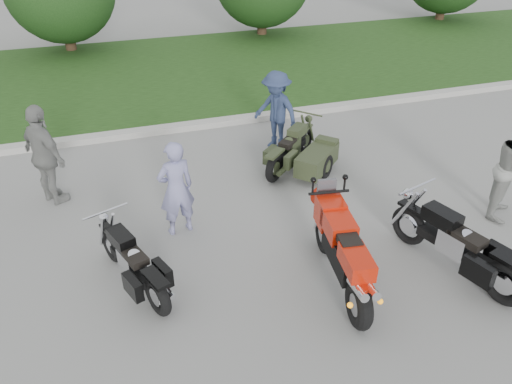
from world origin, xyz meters
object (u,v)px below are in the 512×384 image
object	(u,v)px
person_back	(45,156)
sportbike_red	(343,251)
cruiser_right	(461,248)
cruiser_sidecar	(305,156)
person_stripe	(176,189)
person_denim	(276,111)
cruiser_left	(135,266)

from	to	relation	value
person_back	sportbike_red	bearing A→B (deg)	-167.71
cruiser_right	cruiser_sidecar	bearing A→B (deg)	87.91
person_stripe	person_back	size ratio (longest dim) A/B	0.89
cruiser_sidecar	person_stripe	world-z (taller)	person_stripe
sportbike_red	person_stripe	xyz separation A→B (m)	(-1.98, 2.08, 0.20)
sportbike_red	person_denim	world-z (taller)	person_denim
sportbike_red	person_stripe	distance (m)	2.88
cruiser_right	cruiser_sidecar	distance (m)	3.74
cruiser_right	cruiser_left	bearing A→B (deg)	148.84
cruiser_sidecar	cruiser_left	bearing A→B (deg)	-98.81
person_stripe	person_back	distance (m)	2.63
sportbike_red	person_back	xyz separation A→B (m)	(-4.01, 3.74, 0.31)
cruiser_sidecar	person_back	xyz separation A→B (m)	(-4.85, 0.41, 0.58)
sportbike_red	person_denim	bearing A→B (deg)	89.94
cruiser_right	person_back	bearing A→B (deg)	128.31
person_stripe	cruiser_left	bearing A→B (deg)	43.43
cruiser_left	person_back	size ratio (longest dim) A/B	1.03
cruiser_right	person_back	xyz separation A→B (m)	(-5.81, 4.02, 0.48)
cruiser_sidecar	person_back	bearing A→B (deg)	-137.44
cruiser_right	person_denim	distance (m)	5.02
cruiser_sidecar	person_denim	xyz separation A→B (m)	(-0.18, 1.26, 0.50)
cruiser_right	cruiser_sidecar	size ratio (longest dim) A/B	1.28
cruiser_left	person_denim	distance (m)	5.11
cruiser_sidecar	cruiser_right	bearing A→B (deg)	-27.67
cruiser_left	cruiser_sidecar	xyz separation A→B (m)	(3.66, 2.45, -0.03)
cruiser_left	cruiser_sidecar	size ratio (longest dim) A/B	1.07
sportbike_red	person_back	distance (m)	5.49
cruiser_right	cruiser_sidecar	world-z (taller)	cruiser_right
cruiser_sidecar	person_denim	world-z (taller)	person_denim
sportbike_red	cruiser_left	bearing A→B (deg)	170.77
cruiser_right	person_stripe	xyz separation A→B (m)	(-3.78, 2.37, 0.37)
person_denim	sportbike_red	bearing A→B (deg)	-40.10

